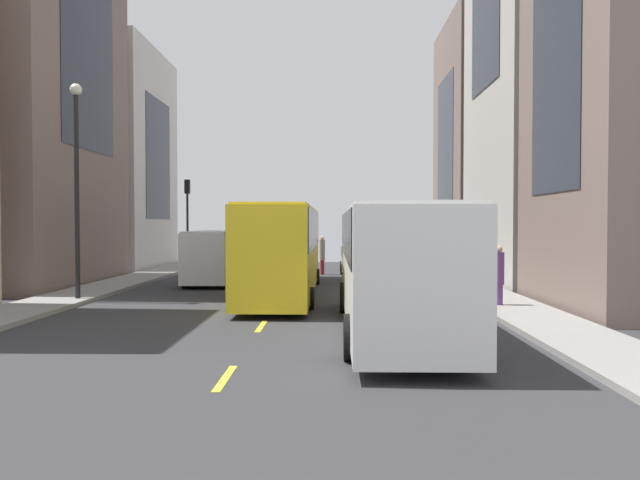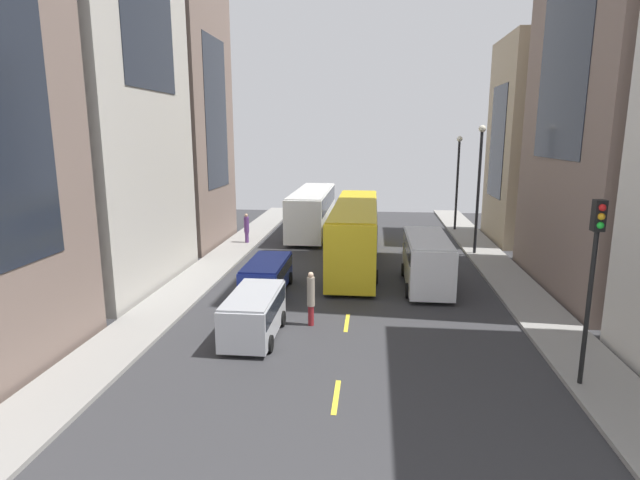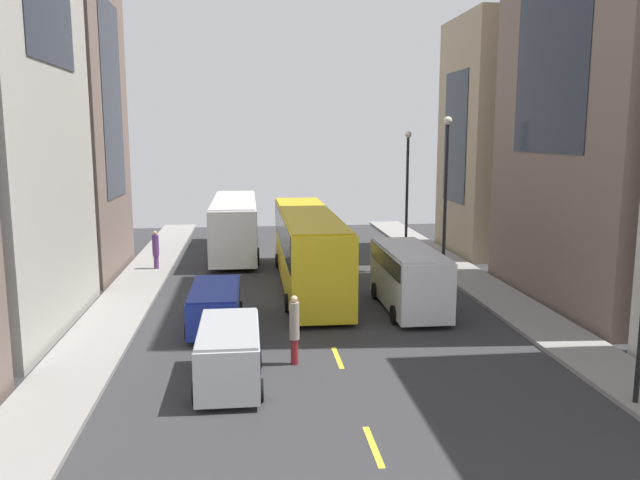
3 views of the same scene
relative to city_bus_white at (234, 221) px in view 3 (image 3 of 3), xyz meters
The scene contains 21 objects.
ground_plane 10.64m from the city_bus_white, 69.47° to the right, with size 42.73×42.73×0.00m, color #333335.
sidewalk_west 10.94m from the city_bus_white, 114.68° to the right, with size 2.41×44.00×0.15m, color gray.
sidewalk_east 15.47m from the city_bus_white, 39.61° to the right, with size 2.41×44.00×0.15m, color gray.
lane_stripe_1 25.14m from the city_bus_white, 81.59° to the right, with size 0.16×2.00×0.01m, color yellow.
lane_stripe_2 19.25m from the city_bus_white, 78.96° to the right, with size 0.16×2.00×0.01m, color yellow.
lane_stripe_3 13.45m from the city_bus_white, 74.01° to the right, with size 0.16×2.00×0.01m, color yellow.
lane_stripe_4 7.97m from the city_bus_white, 61.63° to the right, with size 0.16×2.00×0.01m, color yellow.
lane_stripe_5 4.25m from the city_bus_white, 12.13° to the right, with size 0.16×2.00×0.01m, color yellow.
lane_stripe_6 6.68m from the city_bus_white, 54.88° to the left, with size 0.16×2.00×0.01m, color yellow.
lane_stripe_7 11.96m from the city_bus_white, 71.90° to the left, with size 0.16×2.00×0.01m, color yellow.
building_west_2 12.67m from the city_bus_white, 154.56° to the right, with size 7.51×8.33×17.74m.
building_east_2 18.71m from the city_bus_white, ahead, with size 9.62×7.27×14.01m.
city_bus_white is the anchor object (origin of this frame).
streetcar_yellow 9.50m from the city_bus_white, 67.62° to the right, with size 2.70×14.15×3.59m.
delivery_van_white 15.29m from the city_bus_white, 61.11° to the right, with size 2.25×6.05×2.58m.
car_blue_0 15.02m from the city_bus_white, 91.72° to the right, with size 1.99×4.48×1.55m.
car_silver_1 20.66m from the city_bus_white, 89.36° to the right, with size 1.91×4.06×1.74m.
pedestrian_waiting_curb 19.34m from the city_bus_white, 83.36° to the right, with size 0.31×0.31×2.23m.
pedestrian_walking_far 6.16m from the city_bus_white, 131.59° to the right, with size 0.34×0.34×2.02m.
streetlamp_near 11.59m from the city_bus_white, 10.10° to the left, with size 0.44×0.44×7.25m.
streetlamp_far 13.05m from the city_bus_white, 28.95° to the right, with size 0.44×0.44×7.95m.
Camera 3 is at (-2.79, -28.60, 7.19)m, focal length 35.71 mm.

